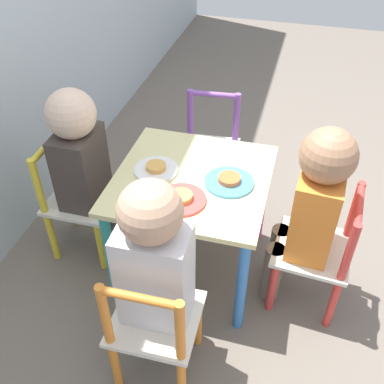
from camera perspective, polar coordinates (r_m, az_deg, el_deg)
ground_plane at (r=1.88m, az=0.00°, el=-9.10°), size 6.00×6.00×0.00m
kids_table at (r=1.62m, az=0.00°, el=-0.16°), size 0.54×0.54×0.46m
chair_yellow at (r=1.86m, az=-14.35°, el=-1.04°), size 0.26×0.26×0.50m
chair_red at (r=1.66m, az=15.81°, el=-7.40°), size 0.28×0.28×0.50m
chair_orange at (r=1.41m, az=-4.85°, el=-16.69°), size 0.27×0.27×0.50m
chair_purple at (r=2.07m, az=2.28°, el=5.20°), size 0.28×0.28×0.50m
child_back at (r=1.71m, az=-13.66°, el=3.83°), size 0.20×0.22×0.73m
child_front at (r=1.52m, az=14.98°, el=-1.60°), size 0.21×0.23×0.74m
child_left at (r=1.28m, az=-4.56°, el=-9.26°), size 0.22×0.20×0.76m
plate_back at (r=1.60m, az=-4.59°, el=2.93°), size 0.16×0.16×0.03m
plate_front at (r=1.54m, az=4.74°, el=1.38°), size 0.17×0.17×0.03m
plate_left at (r=1.47m, az=-1.36°, el=-0.87°), size 0.16×0.16×0.03m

